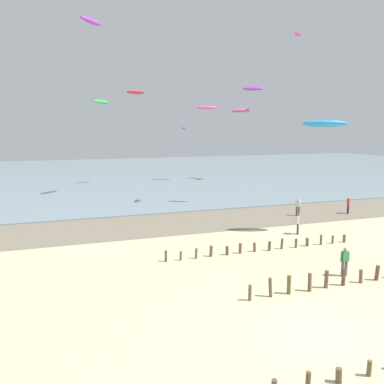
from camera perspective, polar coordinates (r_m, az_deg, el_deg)
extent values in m
plane|color=#C6B58C|center=(17.90, 17.81, -19.12)|extent=(160.00, 160.00, 0.00)
cube|color=#7A6D59|center=(35.09, -2.10, -4.50)|extent=(120.00, 8.04, 0.01)
cube|color=gray|center=(72.82, -10.90, 2.59)|extent=(160.00, 70.00, 0.10)
cylinder|color=brown|center=(14.52, 16.49, -24.85)|extent=(0.19, 0.18, 0.67)
cylinder|color=brown|center=(15.22, 20.52, -23.65)|extent=(0.24, 0.22, 0.52)
cylinder|color=brown|center=(15.89, 24.31, -22.26)|extent=(0.17, 0.18, 0.57)
cylinder|color=brown|center=(20.06, 8.40, -14.25)|extent=(0.18, 0.19, 0.82)
cylinder|color=brown|center=(20.61, 11.31, -13.41)|extent=(0.22, 0.21, 0.99)
cylinder|color=brown|center=(21.14, 13.88, -12.92)|extent=(0.21, 0.21, 0.98)
cylinder|color=brown|center=(21.73, 16.70, -12.42)|extent=(0.20, 0.22, 0.98)
cylinder|color=brown|center=(22.40, 18.90, -11.88)|extent=(0.21, 0.24, 0.97)
cylinder|color=brown|center=(23.04, 21.13, -11.37)|extent=(0.21, 0.23, 1.00)
cylinder|color=brown|center=(23.80, 23.28, -11.16)|extent=(0.19, 0.22, 0.76)
cylinder|color=brown|center=(24.52, 25.27, -10.55)|extent=(0.23, 0.25, 0.87)
cylinder|color=brown|center=(25.22, -3.80, -9.26)|extent=(0.16, 0.17, 0.72)
cylinder|color=brown|center=(25.42, -1.65, -9.24)|extent=(0.16, 0.17, 0.61)
cylinder|color=#524E3D|center=(25.75, 0.61, -8.90)|extent=(0.17, 0.16, 0.68)
cylinder|color=brown|center=(26.16, 2.79, -8.55)|extent=(0.22, 0.23, 0.73)
cylinder|color=brown|center=(26.53, 5.12, -8.46)|extent=(0.23, 0.22, 0.62)
cylinder|color=brown|center=(26.94, 7.01, -8.10)|extent=(0.21, 0.23, 0.72)
cylinder|color=brown|center=(27.47, 9.06, -7.90)|extent=(0.21, 0.20, 0.63)
cylinder|color=brown|center=(27.86, 11.18, -7.68)|extent=(0.21, 0.19, 0.66)
cylinder|color=brown|center=(28.38, 12.92, -7.33)|extent=(0.19, 0.19, 0.75)
cylinder|color=brown|center=(28.92, 14.86, -7.18)|extent=(0.18, 0.20, 0.67)
cylinder|color=brown|center=(29.54, 16.37, -6.98)|extent=(0.24, 0.23, 0.60)
cylinder|color=brown|center=(30.14, 18.21, -6.59)|extent=(0.17, 0.18, 0.74)
cylinder|color=brown|center=(30.72, 19.72, -6.50)|extent=(0.16, 0.18, 0.61)
cylinder|color=brown|center=(31.35, 21.21, -6.30)|extent=(0.22, 0.22, 0.58)
cylinder|color=#232328|center=(41.78, 21.70, -2.31)|extent=(0.16, 0.16, 0.88)
cylinder|color=#232328|center=(41.57, 21.65, -2.36)|extent=(0.16, 0.16, 0.88)
cube|color=red|center=(41.54, 21.74, -1.33)|extent=(0.42, 0.40, 0.60)
sphere|color=beige|center=(41.47, 21.77, -0.76)|extent=(0.22, 0.22, 0.22)
cylinder|color=red|center=(41.78, 21.79, -1.35)|extent=(0.09, 0.09, 0.52)
cylinder|color=red|center=(41.31, 21.67, -1.46)|extent=(0.09, 0.09, 0.52)
cylinder|color=#383842|center=(32.60, 15.09, -5.12)|extent=(0.16, 0.16, 0.88)
cylinder|color=#383842|center=(32.38, 15.08, -5.21)|extent=(0.16, 0.16, 0.88)
cube|color=white|center=(32.32, 15.14, -3.89)|extent=(0.38, 0.42, 0.60)
sphere|color=brown|center=(32.22, 15.17, -3.17)|extent=(0.22, 0.22, 0.22)
cylinder|color=white|center=(32.56, 15.14, -3.88)|extent=(0.09, 0.09, 0.52)
cylinder|color=white|center=(32.09, 15.13, -4.08)|extent=(0.09, 0.09, 0.52)
cylinder|color=#4C4C56|center=(39.24, 14.93, -2.68)|extent=(0.16, 0.16, 0.88)
cylinder|color=#4C4C56|center=(39.17, 15.23, -2.71)|extent=(0.16, 0.16, 0.88)
cube|color=white|center=(39.06, 15.13, -1.63)|extent=(0.39, 0.42, 0.60)
sphere|color=beige|center=(38.99, 15.15, -1.03)|extent=(0.22, 0.22, 0.22)
cylinder|color=white|center=(39.15, 14.79, -1.67)|extent=(0.09, 0.09, 0.52)
cylinder|color=white|center=(39.00, 15.46, -1.74)|extent=(0.09, 0.09, 0.52)
cylinder|color=#4C4C56|center=(24.38, 20.99, -10.35)|extent=(0.16, 0.16, 0.88)
cylinder|color=#4C4C56|center=(24.50, 21.42, -10.28)|extent=(0.16, 0.16, 0.88)
cube|color=#338C4C|center=(24.21, 21.31, -8.66)|extent=(0.38, 0.25, 0.60)
sphere|color=tan|center=(24.09, 21.37, -7.71)|extent=(0.22, 0.22, 0.22)
cylinder|color=#338C4C|center=(24.09, 20.83, -8.85)|extent=(0.09, 0.09, 0.52)
cylinder|color=#338C4C|center=(24.36, 21.77, -8.71)|extent=(0.09, 0.09, 0.52)
ellipsoid|color=purple|center=(43.13, 8.95, 14.62)|extent=(2.43, 1.73, 0.66)
ellipsoid|color=purple|center=(43.24, -1.16, 9.27)|extent=(1.33, 1.95, 0.54)
ellipsoid|color=red|center=(58.78, -8.18, 14.12)|extent=(3.00, 1.84, 0.76)
ellipsoid|color=#E54C99|center=(64.10, 15.11, 21.23)|extent=(2.39, 2.25, 0.56)
ellipsoid|color=#2384D1|center=(32.43, 18.77, 9.38)|extent=(3.71, 2.28, 0.71)
ellipsoid|color=#E54C99|center=(61.65, 2.23, 12.14)|extent=(3.39, 2.01, 0.62)
ellipsoid|color=purple|center=(34.33, -14.49, 22.89)|extent=(2.29, 2.51, 0.71)
ellipsoid|color=green|center=(50.16, -13.04, 12.67)|extent=(2.73, 2.90, 0.82)
ellipsoid|color=#E54C99|center=(63.57, 7.18, 11.63)|extent=(2.93, 3.59, 0.86)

